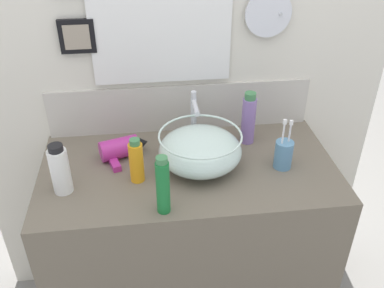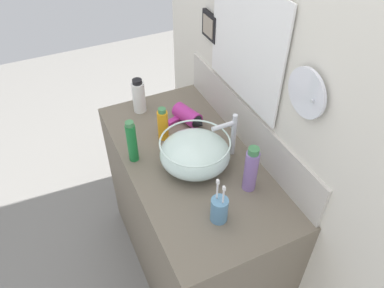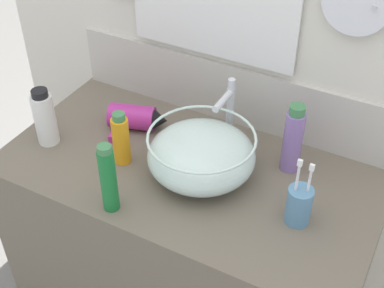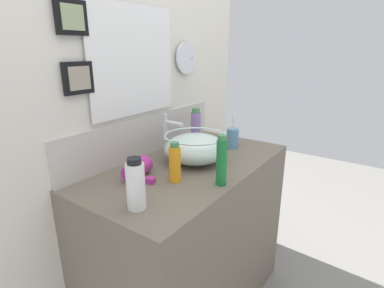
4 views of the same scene
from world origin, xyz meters
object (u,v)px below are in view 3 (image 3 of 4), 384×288
object	(u,v)px
glass_bowl_sink	(201,156)
soap_dispenser	(293,140)
spray_bottle	(121,139)
hair_drier	(136,118)
toothbrush_cup	(299,205)
faucet	(228,108)
lotion_bottle	(45,118)
shampoo_bottle	(108,179)

from	to	relation	value
glass_bowl_sink	soap_dispenser	xyz separation A→B (m)	(0.21, 0.15, 0.03)
glass_bowl_sink	spray_bottle	distance (m)	0.24
hair_drier	spray_bottle	size ratio (longest dim) A/B	1.17
toothbrush_cup	soap_dispenser	world-z (taller)	soap_dispenser
glass_bowl_sink	hair_drier	bearing A→B (deg)	159.98
faucet	spray_bottle	xyz separation A→B (m)	(-0.23, -0.23, -0.04)
hair_drier	soap_dispenser	xyz separation A→B (m)	(0.50, 0.05, 0.07)
faucet	toothbrush_cup	xyz separation A→B (m)	(0.30, -0.22, -0.07)
faucet	spray_bottle	world-z (taller)	faucet
glass_bowl_sink	lotion_bottle	size ratio (longest dim) A/B	1.64
toothbrush_cup	lotion_bottle	bearing A→B (deg)	-176.89
glass_bowl_sink	soap_dispenser	bearing A→B (deg)	35.04
hair_drier	lotion_bottle	distance (m)	0.28
lotion_bottle	glass_bowl_sink	bearing A→B (deg)	9.56
glass_bowl_sink	faucet	xyz separation A→B (m)	(0.00, 0.18, 0.05)
glass_bowl_sink	spray_bottle	size ratio (longest dim) A/B	1.79
toothbrush_cup	shampoo_bottle	size ratio (longest dim) A/B	0.98
glass_bowl_sink	lotion_bottle	bearing A→B (deg)	-170.44
glass_bowl_sink	hair_drier	distance (m)	0.30
lotion_bottle	spray_bottle	bearing A→B (deg)	6.75
glass_bowl_sink	shampoo_bottle	bearing A→B (deg)	-123.56
glass_bowl_sink	lotion_bottle	world-z (taller)	lotion_bottle
shampoo_bottle	soap_dispenser	bearing A→B (deg)	45.97
toothbrush_cup	soap_dispenser	distance (m)	0.21
toothbrush_cup	hair_drier	bearing A→B (deg)	166.37
toothbrush_cup	lotion_bottle	xyz separation A→B (m)	(-0.79, -0.04, 0.03)
faucet	shampoo_bottle	xyz separation A→B (m)	(-0.15, -0.40, -0.02)
toothbrush_cup	shampoo_bottle	bearing A→B (deg)	-157.49
soap_dispenser	spray_bottle	bearing A→B (deg)	-155.67
spray_bottle	lotion_bottle	size ratio (longest dim) A/B	0.91
lotion_bottle	faucet	bearing A→B (deg)	28.02
faucet	soap_dispenser	xyz separation A→B (m)	(0.21, -0.03, -0.02)
spray_bottle	soap_dispenser	size ratio (longest dim) A/B	0.78
shampoo_bottle	faucet	bearing A→B (deg)	69.55
faucet	shampoo_bottle	world-z (taller)	faucet
hair_drier	toothbrush_cup	size ratio (longest dim) A/B	0.97
faucet	lotion_bottle	distance (m)	0.55
spray_bottle	soap_dispenser	xyz separation A→B (m)	(0.45, 0.20, 0.02)
glass_bowl_sink	hair_drier	world-z (taller)	glass_bowl_sink
faucet	lotion_bottle	world-z (taller)	faucet
hair_drier	soap_dispenser	distance (m)	0.50
hair_drier	glass_bowl_sink	bearing A→B (deg)	-20.02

